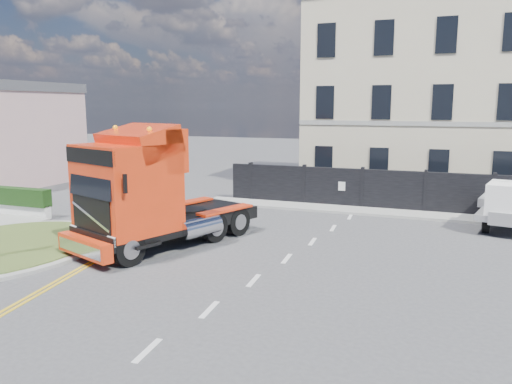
% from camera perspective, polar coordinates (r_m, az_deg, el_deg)
% --- Properties ---
extents(ground, '(120.00, 120.00, 0.00)m').
position_cam_1_polar(ground, '(18.47, -4.94, -6.29)').
color(ground, '#424244').
rests_on(ground, ground).
extents(traffic_island, '(6.80, 6.80, 0.17)m').
position_cam_1_polar(traffic_island, '(20.25, -27.13, -5.68)').
color(traffic_island, gray).
rests_on(traffic_island, ground).
extents(hoarding_fence, '(18.80, 0.25, 2.00)m').
position_cam_1_polar(hoarding_fence, '(25.35, 17.73, 0.01)').
color(hoarding_fence, black).
rests_on(hoarding_fence, ground).
extents(georgian_building, '(12.30, 10.30, 12.80)m').
position_cam_1_polar(georgian_building, '(32.54, 17.92, 10.51)').
color(georgian_building, beige).
rests_on(georgian_building, ground).
extents(pavement_far, '(20.00, 1.60, 0.12)m').
position_cam_1_polar(pavement_far, '(24.67, 16.22, -2.40)').
color(pavement_far, gray).
rests_on(pavement_far, ground).
extents(truck, '(5.02, 7.71, 4.33)m').
position_cam_1_polar(truck, '(18.17, -12.65, -0.47)').
color(truck, black).
rests_on(truck, ground).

